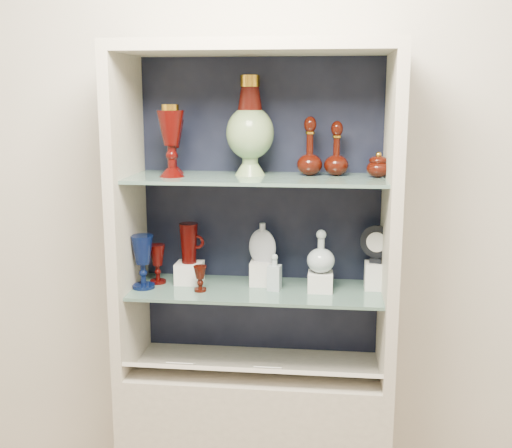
# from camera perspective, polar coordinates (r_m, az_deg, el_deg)

# --- Properties ---
(wall_back) EXTENTS (3.50, 0.02, 2.80)m
(wall_back) POSITION_cam_1_polar(r_m,az_deg,el_deg) (2.52, 0.56, 3.22)
(wall_back) COLOR beige
(wall_back) RESTS_ON ground
(cabinet_back_panel) EXTENTS (0.98, 0.02, 1.15)m
(cabinet_back_panel) POSITION_cam_1_polar(r_m,az_deg,el_deg) (2.51, 0.49, 1.42)
(cabinet_back_panel) COLOR black
(cabinet_back_panel) RESTS_ON cabinet_base
(cabinet_side_left) EXTENTS (0.04, 0.40, 1.15)m
(cabinet_side_left) POSITION_cam_1_polar(r_m,az_deg,el_deg) (2.42, -11.37, 0.84)
(cabinet_side_left) COLOR #BDB39F
(cabinet_side_left) RESTS_ON cabinet_base
(cabinet_side_right) EXTENTS (0.04, 0.40, 1.15)m
(cabinet_side_right) POSITION_cam_1_polar(r_m,az_deg,el_deg) (2.32, 11.88, 0.34)
(cabinet_side_right) COLOR #BDB39F
(cabinet_side_right) RESTS_ON cabinet_base
(cabinet_top_cap) EXTENTS (1.00, 0.40, 0.04)m
(cabinet_top_cap) POSITION_cam_1_polar(r_m,az_deg,el_deg) (2.28, 0.00, 15.43)
(cabinet_top_cap) COLOR #BDB39F
(cabinet_top_cap) RESTS_ON cabinet_side_left
(shelf_lower) EXTENTS (0.92, 0.34, 0.01)m
(shelf_lower) POSITION_cam_1_polar(r_m,az_deg,el_deg) (2.41, 0.05, -5.89)
(shelf_lower) COLOR slate
(shelf_lower) RESTS_ON cabinet_side_left
(shelf_upper) EXTENTS (0.92, 0.34, 0.01)m
(shelf_upper) POSITION_cam_1_polar(r_m,az_deg,el_deg) (2.32, 0.06, 4.08)
(shelf_upper) COLOR slate
(shelf_upper) RESTS_ON cabinet_side_left
(label_ledge) EXTENTS (0.92, 0.17, 0.09)m
(label_ledge) POSITION_cam_1_polar(r_m,az_deg,el_deg) (2.38, -0.31, -12.90)
(label_ledge) COLOR #BDB39F
(label_ledge) RESTS_ON cabinet_base
(label_card_0) EXTENTS (0.10, 0.06, 0.03)m
(label_card_0) POSITION_cam_1_polar(r_m,az_deg,el_deg) (2.42, -6.64, -12.20)
(label_card_0) COLOR white
(label_card_0) RESTS_ON label_ledge
(label_card_1) EXTENTS (0.10, 0.06, 0.03)m
(label_card_1) POSITION_cam_1_polar(r_m,az_deg,el_deg) (2.37, 1.10, -12.63)
(label_card_1) COLOR white
(label_card_1) RESTS_ON label_ledge
(pedestal_lamp_left) EXTENTS (0.11, 0.11, 0.22)m
(pedestal_lamp_left) POSITION_cam_1_polar(r_m,az_deg,el_deg) (2.43, -7.38, 7.04)
(pedestal_lamp_left) COLOR #400806
(pedestal_lamp_left) RESTS_ON shelf_upper
(pedestal_lamp_right) EXTENTS (0.12, 0.12, 0.26)m
(pedestal_lamp_right) POSITION_cam_1_polar(r_m,az_deg,el_deg) (2.33, -7.55, 7.34)
(pedestal_lamp_right) COLOR #400806
(pedestal_lamp_right) RESTS_ON shelf_upper
(enamel_urn) EXTENTS (0.18, 0.18, 0.36)m
(enamel_urn) POSITION_cam_1_polar(r_m,az_deg,el_deg) (2.35, -0.54, 8.72)
(enamel_urn) COLOR #0B4727
(enamel_urn) RESTS_ON shelf_upper
(ruby_decanter_a) EXTENTS (0.12, 0.12, 0.24)m
(ruby_decanter_a) POSITION_cam_1_polar(r_m,az_deg,el_deg) (2.35, 4.81, 7.22)
(ruby_decanter_a) COLOR #3A0E06
(ruby_decanter_a) RESTS_ON shelf_upper
(ruby_decanter_b) EXTENTS (0.10, 0.10, 0.21)m
(ruby_decanter_b) POSITION_cam_1_polar(r_m,az_deg,el_deg) (2.36, 7.18, 6.82)
(ruby_decanter_b) COLOR #3A0E06
(ruby_decanter_b) RESTS_ON shelf_upper
(lidded_bowl) EXTENTS (0.10, 0.10, 0.09)m
(lidded_bowl) POSITION_cam_1_polar(r_m,az_deg,el_deg) (2.33, 10.81, 5.24)
(lidded_bowl) COLOR #3A0E06
(lidded_bowl) RESTS_ON shelf_upper
(cobalt_goblet) EXTENTS (0.10, 0.10, 0.20)m
(cobalt_goblet) POSITION_cam_1_polar(r_m,az_deg,el_deg) (2.42, -10.04, -3.34)
(cobalt_goblet) COLOR #07113A
(cobalt_goblet) RESTS_ON shelf_lower
(ruby_goblet_tall) EXTENTS (0.07, 0.07, 0.15)m
(ruby_goblet_tall) POSITION_cam_1_polar(r_m,az_deg,el_deg) (2.48, -8.75, -3.53)
(ruby_goblet_tall) COLOR #400806
(ruby_goblet_tall) RESTS_ON shelf_lower
(ruby_goblet_small) EXTENTS (0.06, 0.06, 0.10)m
(ruby_goblet_small) POSITION_cam_1_polar(r_m,az_deg,el_deg) (2.37, -4.99, -4.86)
(ruby_goblet_small) COLOR #3A0E06
(ruby_goblet_small) RESTS_ON shelf_lower
(riser_ruby_pitcher) EXTENTS (0.10, 0.10, 0.08)m
(riser_ruby_pitcher) POSITION_cam_1_polar(r_m,az_deg,el_deg) (2.48, -5.94, -4.33)
(riser_ruby_pitcher) COLOR silver
(riser_ruby_pitcher) RESTS_ON shelf_lower
(ruby_pitcher) EXTENTS (0.13, 0.10, 0.15)m
(ruby_pitcher) POSITION_cam_1_polar(r_m,az_deg,el_deg) (2.45, -5.99, -1.71)
(ruby_pitcher) COLOR #400806
(ruby_pitcher) RESTS_ON riser_ruby_pitcher
(clear_square_bottle) EXTENTS (0.05, 0.05, 0.14)m
(clear_square_bottle) POSITION_cam_1_polar(r_m,az_deg,el_deg) (2.37, 1.65, -4.29)
(clear_square_bottle) COLOR #A5B8BE
(clear_square_bottle) RESTS_ON shelf_lower
(riser_flat_flask) EXTENTS (0.09, 0.09, 0.09)m
(riser_flat_flask) POSITION_cam_1_polar(r_m,az_deg,el_deg) (2.44, 0.57, -4.37)
(riser_flat_flask) COLOR silver
(riser_flat_flask) RESTS_ON shelf_lower
(flat_flask) EXTENTS (0.12, 0.08, 0.15)m
(flat_flask) POSITION_cam_1_polar(r_m,az_deg,el_deg) (2.41, 0.57, -1.58)
(flat_flask) COLOR #ABB3BE
(flat_flask) RESTS_ON riser_flat_flask
(riser_clear_round_decanter) EXTENTS (0.09, 0.09, 0.07)m
(riser_clear_round_decanter) POSITION_cam_1_polar(r_m,az_deg,el_deg) (2.38, 5.74, -5.13)
(riser_clear_round_decanter) COLOR silver
(riser_clear_round_decanter) RESTS_ON shelf_lower
(clear_round_decanter) EXTENTS (0.11, 0.11, 0.15)m
(clear_round_decanter) POSITION_cam_1_polar(r_m,az_deg,el_deg) (2.35, 5.79, -2.52)
(clear_round_decanter) COLOR #A5B8BE
(clear_round_decanter) RESTS_ON riser_clear_round_decanter
(riser_cameo_medallion) EXTENTS (0.08, 0.08, 0.10)m
(riser_cameo_medallion) POSITION_cam_1_polar(r_m,az_deg,el_deg) (2.43, 10.58, -4.54)
(riser_cameo_medallion) COLOR silver
(riser_cameo_medallion) RESTS_ON shelf_lower
(cameo_medallion) EXTENTS (0.13, 0.08, 0.15)m
(cameo_medallion) POSITION_cam_1_polar(r_m,az_deg,el_deg) (2.40, 10.69, -1.72)
(cameo_medallion) COLOR black
(cameo_medallion) RESTS_ON riser_cameo_medallion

